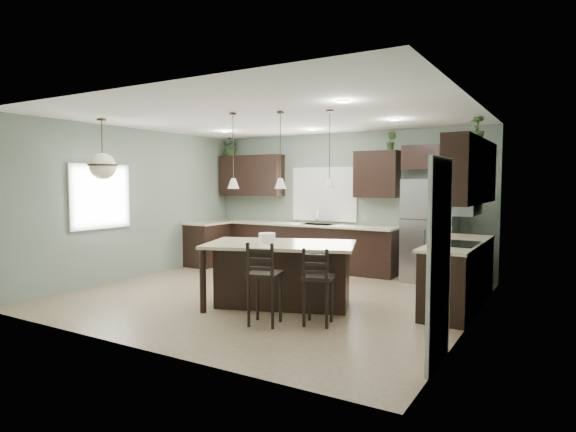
{
  "coord_description": "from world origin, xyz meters",
  "views": [
    {
      "loc": [
        4.07,
        -6.3,
        1.79
      ],
      "look_at": [
        0.1,
        0.4,
        1.25
      ],
      "focal_mm": 30.0,
      "sensor_mm": 36.0,
      "label": 1
    }
  ],
  "objects_px": {
    "bar_stool_center": "(265,283)",
    "plant_back_left": "(231,147)",
    "bar_stool_right": "(318,286)",
    "refrigerator": "(430,231)",
    "kitchen_island": "(281,275)",
    "serving_dish": "(267,238)"
  },
  "relations": [
    {
      "from": "bar_stool_center",
      "to": "plant_back_left",
      "type": "xyz_separation_m",
      "value": [
        -3.46,
        3.87,
        2.08
      ]
    },
    {
      "from": "bar_stool_right",
      "to": "plant_back_left",
      "type": "height_order",
      "value": "plant_back_left"
    },
    {
      "from": "refrigerator",
      "to": "bar_stool_center",
      "type": "height_order",
      "value": "refrigerator"
    },
    {
      "from": "kitchen_island",
      "to": "bar_stool_center",
      "type": "xyz_separation_m",
      "value": [
        0.3,
        -0.87,
        0.07
      ]
    },
    {
      "from": "bar_stool_right",
      "to": "plant_back_left",
      "type": "relative_size",
      "value": 2.38
    },
    {
      "from": "bar_stool_right",
      "to": "serving_dish",
      "type": "bearing_deg",
      "value": 142.05
    },
    {
      "from": "serving_dish",
      "to": "bar_stool_right",
      "type": "xyz_separation_m",
      "value": [
        1.07,
        -0.47,
        -0.5
      ]
    },
    {
      "from": "refrigerator",
      "to": "plant_back_left",
      "type": "bearing_deg",
      "value": 178.21
    },
    {
      "from": "refrigerator",
      "to": "plant_back_left",
      "type": "relative_size",
      "value": 4.44
    },
    {
      "from": "serving_dish",
      "to": "bar_stool_right",
      "type": "height_order",
      "value": "serving_dish"
    },
    {
      "from": "bar_stool_right",
      "to": "plant_back_left",
      "type": "bearing_deg",
      "value": 124.46
    },
    {
      "from": "kitchen_island",
      "to": "bar_stool_right",
      "type": "xyz_separation_m",
      "value": [
        0.88,
        -0.53,
        0.03
      ]
    },
    {
      "from": "bar_stool_right",
      "to": "plant_back_left",
      "type": "xyz_separation_m",
      "value": [
        -4.04,
        3.53,
        2.11
      ]
    },
    {
      "from": "kitchen_island",
      "to": "plant_back_left",
      "type": "distance_m",
      "value": 4.86
    },
    {
      "from": "serving_dish",
      "to": "bar_stool_center",
      "type": "relative_size",
      "value": 0.23
    },
    {
      "from": "serving_dish",
      "to": "plant_back_left",
      "type": "relative_size",
      "value": 0.58
    },
    {
      "from": "refrigerator",
      "to": "bar_stool_center",
      "type": "distance_m",
      "value": 3.91
    },
    {
      "from": "refrigerator",
      "to": "bar_stool_right",
      "type": "relative_size",
      "value": 1.87
    },
    {
      "from": "kitchen_island",
      "to": "bar_stool_right",
      "type": "bearing_deg",
      "value": -51.06
    },
    {
      "from": "refrigerator",
      "to": "kitchen_island",
      "type": "xyz_separation_m",
      "value": [
        -1.41,
        -2.85,
        -0.46
      ]
    },
    {
      "from": "bar_stool_center",
      "to": "serving_dish",
      "type": "bearing_deg",
      "value": 107.45
    },
    {
      "from": "kitchen_island",
      "to": "plant_back_left",
      "type": "bearing_deg",
      "value": 116.69
    }
  ]
}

